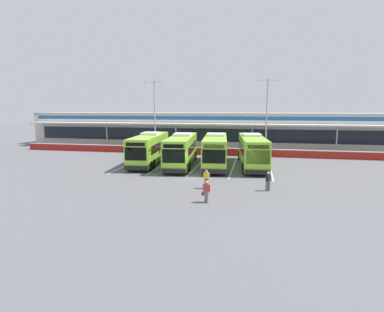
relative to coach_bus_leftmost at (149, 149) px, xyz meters
The scene contains 17 objects.
ground_plane 9.05m from the coach_bus_leftmost, 45.64° to the right, with size 200.00×200.00×0.00m, color #56565B.
terminal_building 21.52m from the coach_bus_leftmost, 73.22° to the left, with size 70.00×13.00×6.00m.
red_barrier_wall 10.32m from the coach_bus_leftmost, 52.76° to the left, with size 60.00×0.40×1.10m.
coach_bus_leftmost is the anchor object (origin of this frame).
coach_bus_left_centre 4.32m from the coach_bus_leftmost, ahead, with size 3.95×12.34×3.78m.
coach_bus_centre 8.24m from the coach_bus_leftmost, ahead, with size 3.95×12.34×3.78m.
coach_bus_right_centre 12.52m from the coach_bus_leftmost, ahead, with size 3.95×12.34×3.78m.
bay_stripe_far_west 2.85m from the coach_bus_leftmost, behind, with size 0.14×13.00×0.01m, color silver.
bay_stripe_west 2.70m from the coach_bus_leftmost, ahead, with size 0.14×13.00×0.01m, color silver.
bay_stripe_mid_west 6.46m from the coach_bus_leftmost, ahead, with size 0.14×13.00×0.01m, color silver.
bay_stripe_centre 10.56m from the coach_bus_leftmost, ahead, with size 0.14×13.00×0.01m, color silver.
bay_stripe_mid_east 14.71m from the coach_bus_leftmost, ahead, with size 0.14×13.00×0.01m, color silver.
pedestrian_with_handbag 17.29m from the coach_bus_leftmost, 56.87° to the right, with size 0.64×0.39×1.62m.
pedestrian_in_dark_coat 17.37m from the coach_bus_leftmost, 36.52° to the right, with size 0.45×0.44×1.62m.
pedestrian_child 13.84m from the coach_bus_leftmost, 50.24° to the right, with size 0.54×0.36×1.62m.
lamp_post_west 11.34m from the coach_bus_leftmost, 104.57° to the left, with size 3.24×0.28×11.00m.
lamp_post_centre 18.57m from the coach_bus_leftmost, 36.89° to the left, with size 3.24×0.28×11.00m.
Camera 1 is at (6.47, -28.92, 6.69)m, focal length 28.20 mm.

